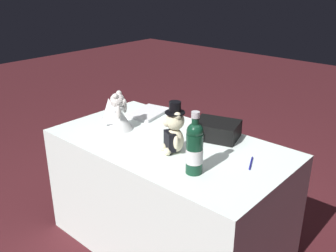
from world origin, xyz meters
TOP-DOWN VIEW (x-y plane):
  - ground_plane at (0.00, 0.00)m, footprint 12.00×12.00m
  - reception_table at (0.00, 0.00)m, footprint 1.42×0.79m
  - teddy_bear_groom at (0.11, -0.08)m, footprint 0.13×0.14m
  - teddy_bear_bride at (-0.38, -0.07)m, footprint 0.24×0.21m
  - champagne_bottle at (0.34, -0.19)m, footprint 0.09×0.09m
  - signing_pen at (0.50, 0.08)m, footprint 0.07×0.14m
  - gift_case_black at (0.17, 0.24)m, footprint 0.31×0.27m
  - guestbook at (-0.41, 0.25)m, footprint 0.24×0.33m

SIDE VIEW (x-z plane):
  - ground_plane at x=0.00m, z-range 0.00..0.00m
  - reception_table at x=0.00m, z-range 0.00..0.73m
  - signing_pen at x=0.50m, z-range 0.73..0.74m
  - guestbook at x=-0.41m, z-range 0.73..0.75m
  - gift_case_black at x=0.17m, z-range 0.73..0.83m
  - teddy_bear_bride at x=-0.38m, z-range 0.71..0.96m
  - teddy_bear_groom at x=0.11m, z-range 0.71..1.00m
  - champagne_bottle at x=0.34m, z-range 0.71..1.03m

